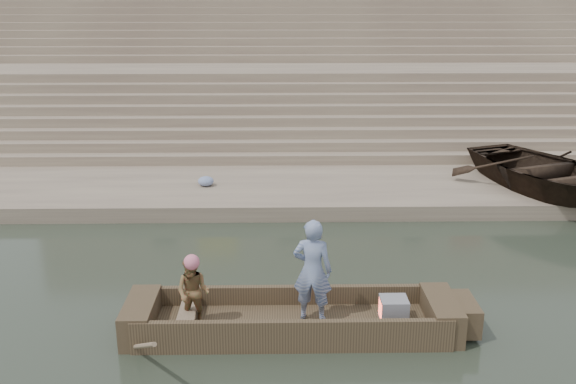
{
  "coord_description": "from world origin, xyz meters",
  "views": [
    {
      "loc": [
        -2.65,
        -8.86,
        5.55
      ],
      "look_at": [
        -2.42,
        4.14,
        1.4
      ],
      "focal_mm": 39.19,
      "sensor_mm": 36.0,
      "label": 1
    }
  ],
  "objects_px": {
    "standing_man": "(312,271)",
    "television": "(393,309)",
    "rowing_man": "(193,292)",
    "beached_rowboat": "(548,171)",
    "main_rowboat": "(292,326)"
  },
  "relations": [
    {
      "from": "standing_man",
      "to": "rowing_man",
      "type": "distance_m",
      "value": 2.01
    },
    {
      "from": "main_rowboat",
      "to": "standing_man",
      "type": "bearing_deg",
      "value": 8.18
    },
    {
      "from": "standing_man",
      "to": "television",
      "type": "height_order",
      "value": "standing_man"
    },
    {
      "from": "main_rowboat",
      "to": "rowing_man",
      "type": "distance_m",
      "value": 1.78
    },
    {
      "from": "standing_man",
      "to": "rowing_man",
      "type": "xyz_separation_m",
      "value": [
        -1.98,
        -0.16,
        -0.3
      ]
    },
    {
      "from": "television",
      "to": "standing_man",
      "type": "bearing_deg",
      "value": 177.92
    },
    {
      "from": "standing_man",
      "to": "beached_rowboat",
      "type": "bearing_deg",
      "value": -123.77
    },
    {
      "from": "rowing_man",
      "to": "television",
      "type": "distance_m",
      "value": 3.37
    },
    {
      "from": "main_rowboat",
      "to": "beached_rowboat",
      "type": "relative_size",
      "value": 0.96
    },
    {
      "from": "main_rowboat",
      "to": "television",
      "type": "bearing_deg",
      "value": 0.0
    },
    {
      "from": "rowing_man",
      "to": "beached_rowboat",
      "type": "distance_m",
      "value": 11.01
    },
    {
      "from": "standing_man",
      "to": "rowing_man",
      "type": "height_order",
      "value": "standing_man"
    },
    {
      "from": "television",
      "to": "beached_rowboat",
      "type": "xyz_separation_m",
      "value": [
        5.34,
        6.65,
        0.52
      ]
    },
    {
      "from": "main_rowboat",
      "to": "beached_rowboat",
      "type": "distance_m",
      "value": 9.74
    },
    {
      "from": "standing_man",
      "to": "television",
      "type": "bearing_deg",
      "value": -170.37
    }
  ]
}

